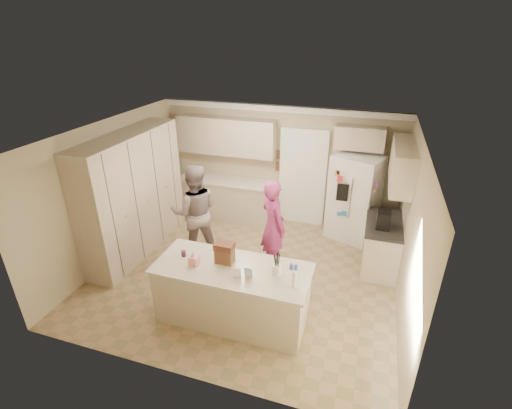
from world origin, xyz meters
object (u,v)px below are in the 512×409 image
(teen_girl, at_px, (273,226))
(tissue_box, at_px, (194,260))
(refrigerator, at_px, (354,198))
(teen_boy, at_px, (195,212))
(island_base, at_px, (233,294))
(coffee_maker, at_px, (383,220))
(utensil_crock, at_px, (277,269))
(dollhouse_body, at_px, (225,256))

(teen_girl, bearing_deg, tissue_box, 108.83)
(refrigerator, relative_size, teen_girl, 1.04)
(teen_boy, relative_size, teen_girl, 1.07)
(refrigerator, relative_size, island_base, 0.82)
(coffee_maker, height_order, utensil_crock, coffee_maker)
(tissue_box, bearing_deg, island_base, 10.30)
(coffee_maker, bearing_deg, dollhouse_body, -140.71)
(dollhouse_body, bearing_deg, utensil_crock, -3.58)
(coffee_maker, distance_m, dollhouse_body, 2.84)
(island_base, distance_m, utensil_crock, 0.86)
(utensil_crock, xyz_separation_m, teen_boy, (-1.94, 1.38, -0.07))
(refrigerator, bearing_deg, teen_girl, -108.66)
(teen_boy, height_order, teen_girl, teen_boy)
(tissue_box, height_order, teen_girl, teen_girl)
(island_base, bearing_deg, utensil_crock, 4.40)
(utensil_crock, xyz_separation_m, teen_girl, (-0.44, 1.42, -0.14))
(coffee_maker, bearing_deg, teen_boy, -171.98)
(tissue_box, xyz_separation_m, teen_girl, (0.76, 1.57, -0.13))
(refrigerator, xyz_separation_m, island_base, (-1.49, -3.04, -0.46))
(refrigerator, height_order, coffee_maker, refrigerator)
(coffee_maker, height_order, dollhouse_body, coffee_maker)
(refrigerator, relative_size, utensil_crock, 12.00)
(island_base, bearing_deg, teen_girl, 81.92)
(coffee_maker, height_order, tissue_box, coffee_maker)
(refrigerator, bearing_deg, coffee_maker, -43.17)
(refrigerator, xyz_separation_m, teen_girl, (-1.28, -1.56, -0.04))
(utensil_crock, bearing_deg, coffee_maker, 52.88)
(island_base, bearing_deg, tissue_box, -169.70)
(utensil_crock, distance_m, teen_boy, 2.38)
(refrigerator, distance_m, teen_girl, 2.02)
(utensil_crock, bearing_deg, refrigerator, 74.27)
(coffee_maker, distance_m, teen_boy, 3.38)
(dollhouse_body, bearing_deg, refrigerator, 60.80)
(island_base, xyz_separation_m, utensil_crock, (0.65, 0.05, 0.56))
(coffee_maker, distance_m, island_base, 2.87)
(tissue_box, relative_size, teen_girl, 0.08)
(coffee_maker, xyz_separation_m, tissue_box, (-2.60, -2.00, -0.07))
(teen_boy, bearing_deg, tissue_box, 89.61)
(island_base, relative_size, utensil_crock, 14.67)
(coffee_maker, distance_m, utensil_crock, 2.32)
(utensil_crock, height_order, dollhouse_body, dollhouse_body)
(utensil_crock, relative_size, teen_girl, 0.09)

